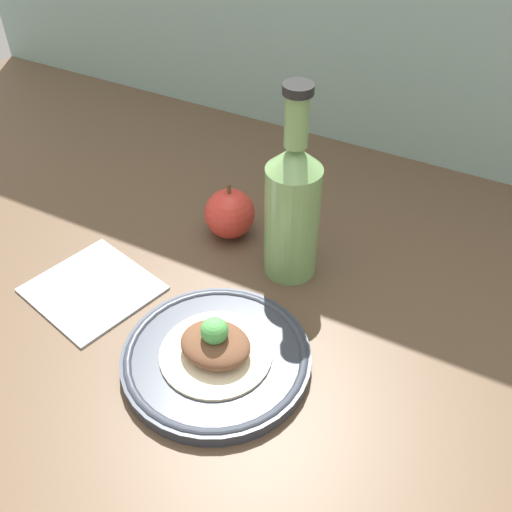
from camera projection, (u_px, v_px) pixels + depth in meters
The scene contains 6 objects.
ground_plane at pixel (215, 327), 83.30cm from camera, with size 180.00×110.00×4.00cm, color brown.
plate at pixel (216, 358), 75.29cm from camera, with size 24.01×24.01×2.04cm.
plated_food at pixel (215, 345), 73.70cm from camera, with size 14.19×14.19×6.14cm.
cider_bottle at pixel (292, 206), 81.99cm from camera, with size 7.76×7.76×29.26cm.
apple at pixel (230, 214), 93.11cm from camera, with size 7.93×7.93×9.45cm.
napkin at pixel (92, 288), 85.70cm from camera, with size 19.40×18.84×0.80cm.
Camera 1 is at (31.37, -46.95, 60.29)cm, focal length 42.00 mm.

